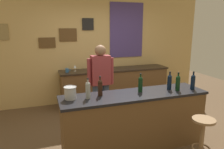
# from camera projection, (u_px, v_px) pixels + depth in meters

# --- Properties ---
(ground_plane) EXTENTS (10.00, 10.00, 0.00)m
(ground_plane) POSITION_uv_depth(u_px,v_px,m) (124.00, 134.00, 3.86)
(ground_plane) COLOR brown
(back_wall) EXTENTS (6.00, 0.09, 2.80)m
(back_wall) POSITION_uv_depth(u_px,v_px,m) (96.00, 48.00, 5.41)
(back_wall) COLOR tan
(back_wall) RESTS_ON ground_plane
(bar_counter) EXTENTS (2.35, 0.60, 0.92)m
(bar_counter) POSITION_uv_depth(u_px,v_px,m) (134.00, 120.00, 3.39)
(bar_counter) COLOR brown
(bar_counter) RESTS_ON ground_plane
(side_counter) EXTENTS (2.79, 0.56, 0.90)m
(side_counter) POSITION_uv_depth(u_px,v_px,m) (115.00, 86.00, 5.41)
(side_counter) COLOR brown
(side_counter) RESTS_ON ground_plane
(bartender) EXTENTS (0.52, 0.21, 1.62)m
(bartender) POSITION_uv_depth(u_px,v_px,m) (101.00, 80.00, 4.02)
(bartender) COLOR #384766
(bartender) RESTS_ON ground_plane
(bar_stool) EXTENTS (0.32, 0.32, 0.68)m
(bar_stool) POSITION_uv_depth(u_px,v_px,m) (202.00, 133.00, 2.99)
(bar_stool) COLOR olive
(bar_stool) RESTS_ON ground_plane
(wine_bottle_a) EXTENTS (0.07, 0.07, 0.31)m
(wine_bottle_a) POSITION_uv_depth(u_px,v_px,m) (88.00, 89.00, 3.04)
(wine_bottle_a) COLOR #999E99
(wine_bottle_a) RESTS_ON bar_counter
(wine_bottle_b) EXTENTS (0.07, 0.07, 0.31)m
(wine_bottle_b) POSITION_uv_depth(u_px,v_px,m) (100.00, 87.00, 3.16)
(wine_bottle_b) COLOR black
(wine_bottle_b) RESTS_ON bar_counter
(wine_bottle_c) EXTENTS (0.07, 0.07, 0.31)m
(wine_bottle_c) POSITION_uv_depth(u_px,v_px,m) (140.00, 84.00, 3.35)
(wine_bottle_c) COLOR black
(wine_bottle_c) RESTS_ON bar_counter
(wine_bottle_d) EXTENTS (0.07, 0.07, 0.31)m
(wine_bottle_d) POSITION_uv_depth(u_px,v_px,m) (169.00, 82.00, 3.48)
(wine_bottle_d) COLOR black
(wine_bottle_d) RESTS_ON bar_counter
(wine_bottle_e) EXTENTS (0.07, 0.07, 0.31)m
(wine_bottle_e) POSITION_uv_depth(u_px,v_px,m) (178.00, 82.00, 3.42)
(wine_bottle_e) COLOR black
(wine_bottle_e) RESTS_ON bar_counter
(wine_bottle_f) EXTENTS (0.07, 0.07, 0.31)m
(wine_bottle_f) POSITION_uv_depth(u_px,v_px,m) (193.00, 81.00, 3.48)
(wine_bottle_f) COLOR black
(wine_bottle_f) RESTS_ON bar_counter
(ice_bucket) EXTENTS (0.19, 0.19, 0.19)m
(ice_bucket) POSITION_uv_depth(u_px,v_px,m) (70.00, 93.00, 3.02)
(ice_bucket) COLOR #B7BABF
(ice_bucket) RESTS_ON bar_counter
(wine_glass_a) EXTENTS (0.07, 0.07, 0.16)m
(wine_glass_a) POSITION_uv_depth(u_px,v_px,m) (75.00, 67.00, 4.99)
(wine_glass_a) COLOR silver
(wine_glass_a) RESTS_ON side_counter
(wine_glass_b) EXTENTS (0.07, 0.07, 0.16)m
(wine_glass_b) POSITION_uv_depth(u_px,v_px,m) (111.00, 65.00, 5.24)
(wine_glass_b) COLOR silver
(wine_glass_b) RESTS_ON side_counter
(coffee_mug) EXTENTS (0.13, 0.08, 0.09)m
(coffee_mug) POSITION_uv_depth(u_px,v_px,m) (67.00, 70.00, 4.89)
(coffee_mug) COLOR #336699
(coffee_mug) RESTS_ON side_counter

